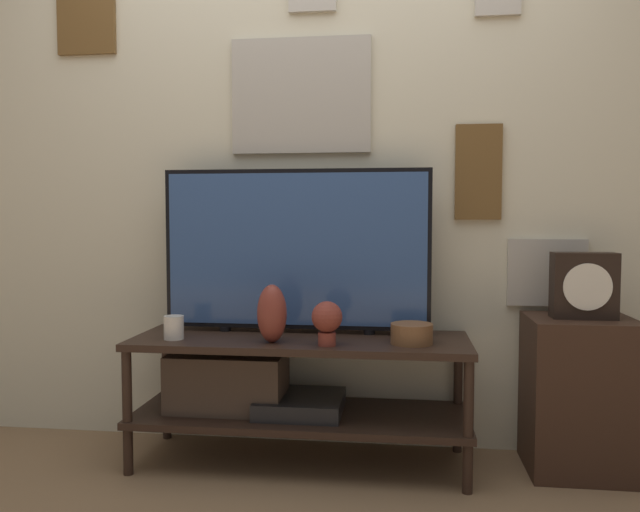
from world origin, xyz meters
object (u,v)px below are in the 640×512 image
Objects in this scene: candle_jar at (174,328)px; television at (296,249)px; mantel_clock at (584,286)px; decorative_bust at (327,320)px; vase_wide_bowl at (412,334)px; vase_urn_stoneware at (272,314)px.

television is at bearing 23.68° from candle_jar.
mantel_clock reaches higher than candle_jar.
decorative_bust is at bearing -168.86° from mantel_clock.
candle_jar is 0.37× the size of mantel_clock.
mantel_clock is (0.69, 0.12, 0.19)m from vase_wide_bowl.
decorative_bust is (0.65, -0.05, 0.06)m from candle_jar.
mantel_clock is at bearing 5.30° from candle_jar.
vase_urn_stoneware is 2.41× the size of candle_jar.
vase_urn_stoneware is at bearing 171.65° from decorative_bust.
vase_urn_stoneware reaches higher than vase_wide_bowl.
television reaches higher than candle_jar.
vase_wide_bowl is (0.50, -0.18, -0.33)m from television.
television is at bearing 123.01° from decorative_bust.
vase_wide_bowl is 0.35m from decorative_bust.
vase_wide_bowl is 0.73m from mantel_clock.
vase_urn_stoneware is at bearing -105.30° from television.
candle_jar is 0.65m from decorative_bust.
television is at bearing 74.70° from vase_urn_stoneware.
candle_jar is at bearing -174.70° from mantel_clock.
television is 0.34m from vase_urn_stoneware.
vase_urn_stoneware is 1.27m from mantel_clock.
television reaches higher than vase_wide_bowl.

